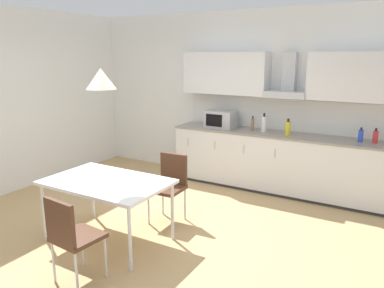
{
  "coord_description": "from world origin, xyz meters",
  "views": [
    {
      "loc": [
        2.47,
        -3.41,
        2.12
      ],
      "look_at": [
        0.15,
        0.6,
        1.0
      ],
      "focal_mm": 35.0,
      "sensor_mm": 36.0,
      "label": 1
    }
  ],
  "objects_px": {
    "bottle_yellow": "(288,128)",
    "bottle_white": "(264,124)",
    "dining_table": "(107,184)",
    "chair_far_right": "(170,181)",
    "microwave": "(221,119)",
    "bottle_red": "(375,137)",
    "chair_near_right": "(70,232)",
    "bottle_blue": "(361,136)",
    "pendant_lamp": "(101,79)",
    "bottle_brown": "(253,124)"
  },
  "relations": [
    {
      "from": "bottle_blue",
      "to": "chair_near_right",
      "type": "relative_size",
      "value": 0.23
    },
    {
      "from": "bottle_yellow",
      "to": "bottle_blue",
      "type": "bearing_deg",
      "value": 3.8
    },
    {
      "from": "dining_table",
      "to": "bottle_yellow",
      "type": "bearing_deg",
      "value": 62.3
    },
    {
      "from": "bottle_brown",
      "to": "chair_near_right",
      "type": "relative_size",
      "value": 0.27
    },
    {
      "from": "bottle_brown",
      "to": "bottle_red",
      "type": "bearing_deg",
      "value": 0.93
    },
    {
      "from": "bottle_yellow",
      "to": "bottle_blue",
      "type": "xyz_separation_m",
      "value": [
        1.0,
        0.07,
        -0.02
      ]
    },
    {
      "from": "pendant_lamp",
      "to": "microwave",
      "type": "bearing_deg",
      "value": 86.13
    },
    {
      "from": "bottle_yellow",
      "to": "bottle_red",
      "type": "height_order",
      "value": "bottle_yellow"
    },
    {
      "from": "bottle_white",
      "to": "bottle_blue",
      "type": "bearing_deg",
      "value": 0.05
    },
    {
      "from": "bottle_red",
      "to": "chair_near_right",
      "type": "distance_m",
      "value": 4.11
    },
    {
      "from": "pendant_lamp",
      "to": "chair_near_right",
      "type": "bearing_deg",
      "value": -69.89
    },
    {
      "from": "chair_far_right",
      "to": "bottle_blue",
      "type": "bearing_deg",
      "value": 41.07
    },
    {
      "from": "bottle_brown",
      "to": "chair_near_right",
      "type": "distance_m",
      "value": 3.46
    },
    {
      "from": "bottle_yellow",
      "to": "chair_near_right",
      "type": "distance_m",
      "value": 3.53
    },
    {
      "from": "bottle_white",
      "to": "chair_far_right",
      "type": "relative_size",
      "value": 0.34
    },
    {
      "from": "bottle_blue",
      "to": "chair_near_right",
      "type": "xyz_separation_m",
      "value": [
        -2.02,
        -3.41,
        -0.48
      ]
    },
    {
      "from": "dining_table",
      "to": "chair_far_right",
      "type": "xyz_separation_m",
      "value": [
        0.31,
        0.83,
        -0.15
      ]
    },
    {
      "from": "pendant_lamp",
      "to": "bottle_white",
      "type": "bearing_deg",
      "value": 70.38
    },
    {
      "from": "microwave",
      "to": "bottle_white",
      "type": "distance_m",
      "value": 0.75
    },
    {
      "from": "bottle_white",
      "to": "chair_near_right",
      "type": "xyz_separation_m",
      "value": [
        -0.62,
        -3.41,
        -0.52
      ]
    },
    {
      "from": "microwave",
      "to": "bottle_yellow",
      "type": "height_order",
      "value": "microwave"
    },
    {
      "from": "bottle_yellow",
      "to": "chair_near_right",
      "type": "height_order",
      "value": "bottle_yellow"
    },
    {
      "from": "dining_table",
      "to": "pendant_lamp",
      "type": "relative_size",
      "value": 4.3
    },
    {
      "from": "microwave",
      "to": "chair_far_right",
      "type": "height_order",
      "value": "microwave"
    },
    {
      "from": "dining_table",
      "to": "pendant_lamp",
      "type": "height_order",
      "value": "pendant_lamp"
    },
    {
      "from": "bottle_blue",
      "to": "bottle_red",
      "type": "xyz_separation_m",
      "value": [
        0.18,
        0.02,
        0.0
      ]
    },
    {
      "from": "chair_near_right",
      "to": "bottle_red",
      "type": "bearing_deg",
      "value": 57.25
    },
    {
      "from": "bottle_yellow",
      "to": "dining_table",
      "type": "height_order",
      "value": "bottle_yellow"
    },
    {
      "from": "bottle_white",
      "to": "microwave",
      "type": "bearing_deg",
      "value": -179.25
    },
    {
      "from": "microwave",
      "to": "chair_far_right",
      "type": "distance_m",
      "value": 1.83
    },
    {
      "from": "bottle_blue",
      "to": "chair_far_right",
      "type": "height_order",
      "value": "bottle_blue"
    },
    {
      "from": "microwave",
      "to": "dining_table",
      "type": "bearing_deg",
      "value": -93.87
    },
    {
      "from": "bottle_blue",
      "to": "microwave",
      "type": "bearing_deg",
      "value": -179.71
    },
    {
      "from": "bottle_brown",
      "to": "bottle_blue",
      "type": "xyz_separation_m",
      "value": [
        1.59,
        0.01,
        -0.01
      ]
    },
    {
      "from": "bottle_brown",
      "to": "pendant_lamp",
      "type": "distance_m",
      "value": 2.81
    },
    {
      "from": "pendant_lamp",
      "to": "bottle_brown",
      "type": "bearing_deg",
      "value": 74.05
    },
    {
      "from": "bottle_yellow",
      "to": "chair_far_right",
      "type": "distance_m",
      "value": 2.04
    },
    {
      "from": "dining_table",
      "to": "bottle_white",
      "type": "bearing_deg",
      "value": 70.38
    },
    {
      "from": "bottle_red",
      "to": "chair_far_right",
      "type": "distance_m",
      "value": 2.87
    },
    {
      "from": "bottle_red",
      "to": "chair_far_right",
      "type": "bearing_deg",
      "value": -141.07
    },
    {
      "from": "chair_near_right",
      "to": "chair_far_right",
      "type": "bearing_deg",
      "value": 89.85
    },
    {
      "from": "bottle_yellow",
      "to": "bottle_white",
      "type": "relative_size",
      "value": 0.85
    },
    {
      "from": "microwave",
      "to": "bottle_red",
      "type": "xyz_separation_m",
      "value": [
        2.33,
        0.03,
        -0.05
      ]
    },
    {
      "from": "microwave",
      "to": "chair_near_right",
      "type": "relative_size",
      "value": 0.55
    },
    {
      "from": "bottle_blue",
      "to": "bottle_white",
      "type": "bearing_deg",
      "value": -179.95
    },
    {
      "from": "chair_far_right",
      "to": "microwave",
      "type": "bearing_deg",
      "value": 94.34
    },
    {
      "from": "microwave",
      "to": "chair_far_right",
      "type": "xyz_separation_m",
      "value": [
        0.13,
        -1.75,
        -0.54
      ]
    },
    {
      "from": "bottle_blue",
      "to": "bottle_white",
      "type": "distance_m",
      "value": 1.4
    },
    {
      "from": "bottle_yellow",
      "to": "bottle_red",
      "type": "xyz_separation_m",
      "value": [
        1.19,
        0.09,
        -0.02
      ]
    },
    {
      "from": "bottle_yellow",
      "to": "chair_far_right",
      "type": "height_order",
      "value": "bottle_yellow"
    }
  ]
}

